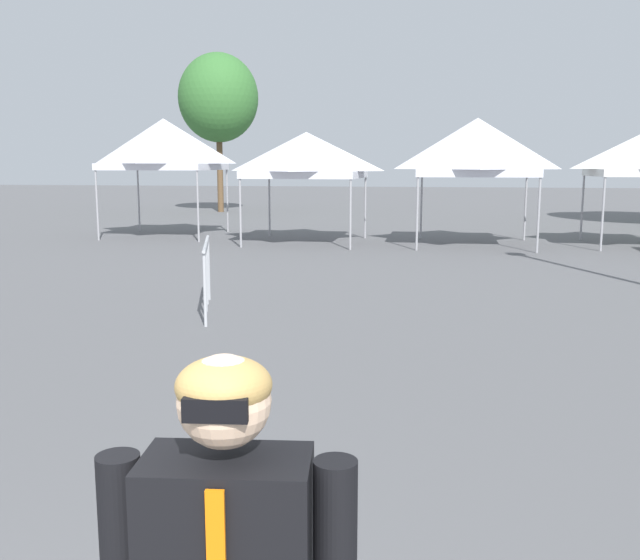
{
  "coord_description": "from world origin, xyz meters",
  "views": [
    {
      "loc": [
        1.37,
        -0.72,
        2.23
      ],
      "look_at": [
        0.44,
        4.84,
        1.3
      ],
      "focal_mm": 39.55,
      "sensor_mm": 36.0,
      "label": 1
    }
  ],
  "objects_px": {
    "canopy_tent_far_left": "(306,155)",
    "tree_behind_tents_right": "(218,98)",
    "crowd_barrier_mid_lot": "(206,263)",
    "canopy_tent_behind_left": "(164,144)",
    "canopy_tent_left_of_center": "(477,147)"
  },
  "relations": [
    {
      "from": "tree_behind_tents_right",
      "to": "crowd_barrier_mid_lot",
      "type": "bearing_deg",
      "value": -73.07
    },
    {
      "from": "canopy_tent_behind_left",
      "to": "canopy_tent_far_left",
      "type": "bearing_deg",
      "value": -13.91
    },
    {
      "from": "canopy_tent_far_left",
      "to": "tree_behind_tents_right",
      "type": "relative_size",
      "value": 0.44
    },
    {
      "from": "canopy_tent_behind_left",
      "to": "crowd_barrier_mid_lot",
      "type": "relative_size",
      "value": 1.78
    },
    {
      "from": "canopy_tent_far_left",
      "to": "tree_behind_tents_right",
      "type": "xyz_separation_m",
      "value": [
        -6.43,
        12.31,
        2.75
      ]
    },
    {
      "from": "crowd_barrier_mid_lot",
      "to": "tree_behind_tents_right",
      "type": "bearing_deg",
      "value": 106.93
    },
    {
      "from": "crowd_barrier_mid_lot",
      "to": "canopy_tent_far_left",
      "type": "bearing_deg",
      "value": 91.64
    },
    {
      "from": "canopy_tent_far_left",
      "to": "crowd_barrier_mid_lot",
      "type": "xyz_separation_m",
      "value": [
        0.28,
        -9.71,
        -1.73
      ]
    },
    {
      "from": "canopy_tent_far_left",
      "to": "crowd_barrier_mid_lot",
      "type": "distance_m",
      "value": 9.87
    },
    {
      "from": "canopy_tent_left_of_center",
      "to": "tree_behind_tents_right",
      "type": "xyz_separation_m",
      "value": [
        -11.14,
        12.16,
        2.55
      ]
    },
    {
      "from": "tree_behind_tents_right",
      "to": "crowd_barrier_mid_lot",
      "type": "height_order",
      "value": "tree_behind_tents_right"
    },
    {
      "from": "canopy_tent_far_left",
      "to": "tree_behind_tents_right",
      "type": "distance_m",
      "value": 14.16
    },
    {
      "from": "canopy_tent_behind_left",
      "to": "crowd_barrier_mid_lot",
      "type": "xyz_separation_m",
      "value": [
        4.96,
        -10.87,
        -2.08
      ]
    },
    {
      "from": "tree_behind_tents_right",
      "to": "crowd_barrier_mid_lot",
      "type": "relative_size",
      "value": 3.6
    },
    {
      "from": "crowd_barrier_mid_lot",
      "to": "canopy_tent_behind_left",
      "type": "bearing_deg",
      "value": 114.54
    }
  ]
}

